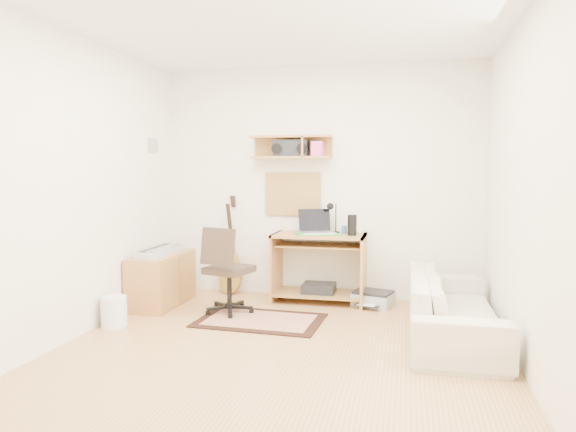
% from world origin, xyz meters
% --- Properties ---
extents(floor, '(3.60, 4.00, 0.01)m').
position_xyz_m(floor, '(0.00, 0.00, -0.01)').
color(floor, tan).
rests_on(floor, ground).
extents(ceiling, '(3.60, 4.00, 0.01)m').
position_xyz_m(ceiling, '(0.00, 0.00, 2.60)').
color(ceiling, white).
rests_on(ceiling, ground).
extents(back_wall, '(3.60, 0.01, 2.60)m').
position_xyz_m(back_wall, '(0.00, 2.00, 1.30)').
color(back_wall, white).
rests_on(back_wall, ground).
extents(left_wall, '(0.01, 4.00, 2.60)m').
position_xyz_m(left_wall, '(-1.80, 0.00, 1.30)').
color(left_wall, white).
rests_on(left_wall, ground).
extents(right_wall, '(0.01, 4.00, 2.60)m').
position_xyz_m(right_wall, '(1.80, 0.00, 1.30)').
color(right_wall, white).
rests_on(right_wall, ground).
extents(wall_shelf, '(0.90, 0.25, 0.26)m').
position_xyz_m(wall_shelf, '(-0.30, 1.88, 1.70)').
color(wall_shelf, '#BD7E42').
rests_on(wall_shelf, back_wall).
extents(cork_board, '(0.64, 0.03, 0.49)m').
position_xyz_m(cork_board, '(-0.30, 1.98, 1.17)').
color(cork_board, '#A78753').
rests_on(cork_board, back_wall).
extents(wall_photo, '(0.02, 0.20, 0.15)m').
position_xyz_m(wall_photo, '(-1.79, 1.50, 1.72)').
color(wall_photo, '#4C8CBF').
rests_on(wall_photo, left_wall).
extents(desk, '(1.00, 0.55, 0.75)m').
position_xyz_m(desk, '(0.05, 1.73, 0.38)').
color(desk, '#BD7E42').
rests_on(desk, floor).
extents(laptop, '(0.46, 0.46, 0.27)m').
position_xyz_m(laptop, '(0.03, 1.71, 0.89)').
color(laptop, silver).
rests_on(laptop, desk).
extents(speaker, '(0.10, 0.10, 0.22)m').
position_xyz_m(speaker, '(0.41, 1.68, 0.86)').
color(speaker, black).
rests_on(speaker, desk).
extents(desk_lamp, '(0.11, 0.11, 0.33)m').
position_xyz_m(desk_lamp, '(0.21, 1.87, 0.92)').
color(desk_lamp, black).
rests_on(desk_lamp, desk).
extents(pencil_cup, '(0.06, 0.06, 0.09)m').
position_xyz_m(pencil_cup, '(0.31, 1.83, 0.79)').
color(pencil_cup, '#345B9D').
rests_on(pencil_cup, desk).
extents(boombox, '(0.38, 0.17, 0.20)m').
position_xyz_m(boombox, '(-0.30, 1.87, 1.68)').
color(boombox, black).
rests_on(boombox, wall_shelf).
extents(rug, '(1.22, 0.84, 0.02)m').
position_xyz_m(rug, '(-0.38, 0.85, 0.01)').
color(rug, beige).
rests_on(rug, floor).
extents(task_chair, '(0.56, 0.56, 0.90)m').
position_xyz_m(task_chair, '(-0.76, 1.05, 0.45)').
color(task_chair, '#36291F').
rests_on(task_chair, floor).
extents(cabinet, '(0.40, 0.90, 0.55)m').
position_xyz_m(cabinet, '(-1.58, 1.22, 0.28)').
color(cabinet, '#BD7E42').
rests_on(cabinet, floor).
extents(music_keyboard, '(0.23, 0.73, 0.06)m').
position_xyz_m(music_keyboard, '(-1.58, 1.22, 0.58)').
color(music_keyboard, '#B2B5BA').
rests_on(music_keyboard, cabinet).
extents(guitar, '(0.35, 0.28, 1.15)m').
position_xyz_m(guitar, '(-1.02, 1.86, 0.58)').
color(guitar, '#AA8134').
rests_on(guitar, floor).
extents(waste_basket, '(0.24, 0.24, 0.28)m').
position_xyz_m(waste_basket, '(-1.65, 0.38, 0.14)').
color(waste_basket, white).
rests_on(waste_basket, floor).
extents(printer, '(0.47, 0.41, 0.15)m').
position_xyz_m(printer, '(0.64, 1.67, 0.08)').
color(printer, '#A5A8AA').
rests_on(printer, floor).
extents(sofa, '(0.54, 1.86, 0.73)m').
position_xyz_m(sofa, '(1.38, 0.75, 0.36)').
color(sofa, beige).
rests_on(sofa, floor).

